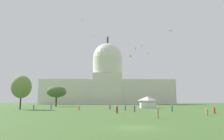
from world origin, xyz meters
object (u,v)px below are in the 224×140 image
object	(u,v)px
capitol_building	(108,83)
person_tan_edge_east	(207,112)
person_teal_near_tree_east	(172,109)
kite_magenta_mid	(171,32)
tree_west_near	(21,87)
kite_cyan_high	(141,46)
tree_west_far	(57,92)
person_purple_front_left	(34,107)
person_orange_back_left	(79,108)
kite_gold_mid	(131,56)
person_maroon_aisle_center	(117,110)
kite_green_high	(82,20)
person_red_edge_west	(214,111)
person_tan_front_center	(158,114)
kite_violet_mid	(137,75)
kite_pink_high	(147,53)
event_tent	(147,102)
person_purple_mid_center	(110,107)
person_purple_back_right	(125,108)
person_teal_mid_left	(51,107)
person_purple_near_tree_west	(135,109)
kite_lime_high	(135,49)
kite_white_high	(94,35)
kite_red_high	(144,45)

from	to	relation	value
capitol_building	person_tan_edge_east	xyz separation A→B (m)	(21.39, -170.92, -20.37)
person_teal_near_tree_east	kite_magenta_mid	size ratio (longest dim) A/B	0.56
tree_west_near	kite_cyan_high	world-z (taller)	kite_cyan_high
tree_west_far	person_purple_front_left	distance (m)	45.96
person_teal_near_tree_east	person_orange_back_left	distance (m)	29.48
tree_west_near	kite_gold_mid	size ratio (longest dim) A/B	4.91
person_maroon_aisle_center	kite_green_high	world-z (taller)	kite_green_high
tree_west_far	kite_cyan_high	world-z (taller)	kite_cyan_high
person_red_edge_west	person_tan_front_center	bearing A→B (deg)	-13.70
person_orange_back_left	kite_green_high	size ratio (longest dim) A/B	0.40
person_purple_front_left	kite_green_high	distance (m)	91.38
kite_magenta_mid	kite_violet_mid	size ratio (longest dim) A/B	2.01
person_purple_front_left	person_red_edge_west	xyz separation A→B (m)	(51.69, -26.71, -0.10)
capitol_building	person_teal_near_tree_east	size ratio (longest dim) A/B	71.61
kite_violet_mid	tree_west_near	bearing A→B (deg)	-85.52
tree_west_near	kite_pink_high	distance (m)	120.54
tree_west_far	kite_violet_mid	world-z (taller)	kite_violet_mid
person_red_edge_west	kite_green_high	world-z (taller)	kite_green_high
event_tent	person_purple_mid_center	distance (m)	23.24
tree_west_near	kite_violet_mid	bearing A→B (deg)	62.58
person_red_edge_west	kite_pink_high	world-z (taller)	kite_pink_high
person_maroon_aisle_center	kite_cyan_high	size ratio (longest dim) A/B	0.41
kite_pink_high	kite_magenta_mid	bearing A→B (deg)	-113.21
person_purple_back_right	person_tan_edge_east	distance (m)	28.28
person_purple_back_right	tree_west_far	bearing A→B (deg)	-92.10
person_maroon_aisle_center	person_orange_back_left	bearing A→B (deg)	99.34
person_purple_front_left	kite_magenta_mid	world-z (taller)	kite_magenta_mid
tree_west_near	person_orange_back_left	size ratio (longest dim) A/B	8.22
person_teal_mid_left	person_tan_edge_east	bearing A→B (deg)	-97.75
person_purple_near_tree_west	kite_lime_high	bearing A→B (deg)	-72.75
tree_west_far	person_tan_edge_east	xyz separation A→B (m)	(49.64, -78.88, -7.51)
person_orange_back_left	person_purple_near_tree_west	bearing A→B (deg)	-37.86
person_teal_mid_left	person_red_edge_west	bearing A→B (deg)	-88.86
person_orange_back_left	person_teal_mid_left	world-z (taller)	person_teal_mid_left
person_purple_mid_center	kite_white_high	bearing A→B (deg)	-168.90
tree_west_far	person_orange_back_left	distance (m)	55.54
person_purple_mid_center	capitol_building	bearing A→B (deg)	-175.57
person_maroon_aisle_center	kite_white_high	xyz separation A→B (m)	(-15.21, 129.10, 58.70)
person_orange_back_left	kite_lime_high	xyz separation A→B (m)	(27.22, 66.63, 36.24)
person_purple_mid_center	kite_violet_mid	world-z (taller)	kite_violet_mid
person_teal_mid_left	kite_cyan_high	xyz separation A→B (m)	(44.14, 69.42, 40.67)
person_teal_mid_left	kite_cyan_high	size ratio (longest dim) A/B	0.40
person_purple_back_right	person_purple_mid_center	world-z (taller)	person_purple_mid_center
person_tan_edge_east	kite_white_high	world-z (taller)	kite_white_high
person_purple_mid_center	kite_pink_high	bearing A→B (deg)	165.93
kite_green_high	kite_red_high	bearing A→B (deg)	-61.35
person_orange_back_left	kite_cyan_high	distance (m)	93.64
event_tent	kite_red_high	size ratio (longest dim) A/B	2.35
person_purple_back_right	person_purple_front_left	distance (m)	33.21
event_tent	kite_pink_high	size ratio (longest dim) A/B	1.88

